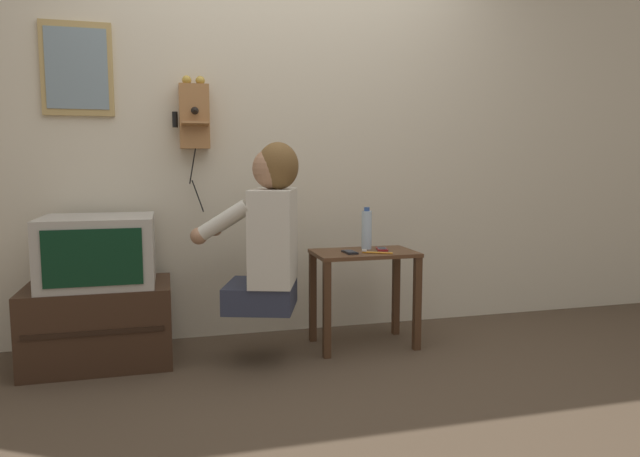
{
  "coord_description": "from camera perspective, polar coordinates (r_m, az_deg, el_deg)",
  "views": [
    {
      "loc": [
        -0.68,
        -2.53,
        1.08
      ],
      "look_at": [
        0.14,
        0.53,
        0.71
      ],
      "focal_mm": 32.0,
      "sensor_mm": 36.0,
      "label": 1
    }
  ],
  "objects": [
    {
      "name": "side_table",
      "position": [
        3.37,
        4.41,
        -4.48
      ],
      "size": [
        0.59,
        0.37,
        0.57
      ],
      "color": "#51331E",
      "rests_on": "ground_plane"
    },
    {
      "name": "wall_back",
      "position": [
        3.62,
        -4.2,
        9.65
      ],
      "size": [
        6.8,
        0.05,
        2.55
      ],
      "color": "beige",
      "rests_on": "ground_plane"
    },
    {
      "name": "ground_plane",
      "position": [
        2.83,
        0.08,
        -15.81
      ],
      "size": [
        14.0,
        14.0,
        0.0
      ],
      "primitive_type": "plane",
      "color": "#4C3D2D"
    },
    {
      "name": "cell_phone_spare",
      "position": [
        3.4,
        6.21,
        -2.05
      ],
      "size": [
        0.09,
        0.14,
        0.01
      ],
      "rotation": [
        0.0,
        0.0,
        -0.26
      ],
      "color": "maroon",
      "rests_on": "side_table"
    },
    {
      "name": "cell_phone_held",
      "position": [
        3.27,
        2.99,
        -2.37
      ],
      "size": [
        0.07,
        0.13,
        0.01
      ],
      "rotation": [
        0.0,
        0.0,
        0.06
      ],
      "color": "black",
      "rests_on": "side_table"
    },
    {
      "name": "water_bottle",
      "position": [
        3.42,
        4.69,
        -0.09
      ],
      "size": [
        0.06,
        0.06,
        0.25
      ],
      "color": "#ADC6DB",
      "rests_on": "side_table"
    },
    {
      "name": "tv_stand",
      "position": [
        3.34,
        -21.15,
        -8.87
      ],
      "size": [
        0.75,
        0.5,
        0.43
      ],
      "color": "#382316",
      "rests_on": "ground_plane"
    },
    {
      "name": "television",
      "position": [
        3.26,
        -21.26,
        -2.06
      ],
      "size": [
        0.57,
        0.5,
        0.37
      ],
      "color": "#ADA89E",
      "rests_on": "tv_stand"
    },
    {
      "name": "toothbrush",
      "position": [
        3.27,
        5.53,
        -2.38
      ],
      "size": [
        0.16,
        0.09,
        0.02
      ],
      "rotation": [
        0.0,
        0.0,
        1.07
      ],
      "color": "orange",
      "rests_on": "side_table"
    },
    {
      "name": "person",
      "position": [
        3.05,
        -5.15,
        -0.26
      ],
      "size": [
        0.6,
        0.54,
        0.89
      ],
      "rotation": [
        0.0,
        0.0,
        1.25
      ],
      "color": "#2D3347",
      "rests_on": "ground_plane"
    },
    {
      "name": "wall_phone_antique",
      "position": [
        3.49,
        -12.48,
        10.98
      ],
      "size": [
        0.21,
        0.19,
        0.79
      ],
      "color": "#9E6B3D"
    },
    {
      "name": "framed_picture",
      "position": [
        3.58,
        -23.13,
        14.48
      ],
      "size": [
        0.38,
        0.03,
        0.52
      ],
      "color": "tan"
    }
  ]
}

